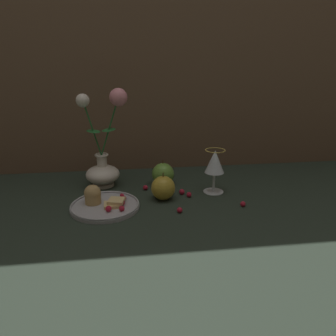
{
  "coord_description": "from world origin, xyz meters",
  "views": [
    {
      "loc": [
        -0.12,
        -1.01,
        0.44
      ],
      "look_at": [
        0.01,
        -0.01,
        0.1
      ],
      "focal_mm": 35.0,
      "sensor_mm": 36.0,
      "label": 1
    }
  ],
  "objects": [
    {
      "name": "berry_front_center",
      "position": [
        -0.06,
        0.06,
        0.01
      ],
      "size": [
        0.02,
        0.02,
        0.02
      ],
      "primitive_type": "sphere",
      "color": "#AD192D",
      "rests_on": "ground_plane"
    },
    {
      "name": "berry_under_candlestick",
      "position": [
        0.08,
        -0.03,
        0.01
      ],
      "size": [
        0.02,
        0.02,
        0.02
      ],
      "primitive_type": "sphere",
      "color": "#AD192D",
      "rests_on": "ground_plane"
    },
    {
      "name": "ground_plane",
      "position": [
        0.0,
        0.0,
        0.0
      ],
      "size": [
        2.4,
        2.4,
        0.0
      ],
      "primitive_type": "plane",
      "color": "#232D23",
      "rests_on": "ground"
    },
    {
      "name": "berry_by_glass_stem",
      "position": [
        0.03,
        -0.14,
        0.01
      ],
      "size": [
        0.02,
        0.02,
        0.02
      ],
      "primitive_type": "sphere",
      "color": "#AD192D",
      "rests_on": "ground_plane"
    },
    {
      "name": "wall_back",
      "position": [
        0.0,
        0.31,
        0.6
      ],
      "size": [
        2.4,
        0.04,
        1.2
      ],
      "primitive_type": "cube",
      "color": "brown",
      "rests_on": "ground_plane"
    },
    {
      "name": "wine_glass",
      "position": [
        0.17,
        0.01,
        0.1
      ],
      "size": [
        0.07,
        0.07,
        0.15
      ],
      "color": "silver",
      "rests_on": "ground_plane"
    },
    {
      "name": "apple_near_glass",
      "position": [
        0.01,
        0.1,
        0.04
      ],
      "size": [
        0.08,
        0.08,
        0.09
      ],
      "color": "#669938",
      "rests_on": "ground_plane"
    },
    {
      "name": "plate_with_pastries",
      "position": [
        -0.2,
        -0.07,
        0.02
      ],
      "size": [
        0.21,
        0.21,
        0.07
      ],
      "color": "#A3A3A8",
      "rests_on": "ground_plane"
    },
    {
      "name": "berry_far_right",
      "position": [
        0.06,
        0.0,
        0.01
      ],
      "size": [
        0.02,
        0.02,
        0.02
      ],
      "primitive_type": "sphere",
      "color": "#AD192D",
      "rests_on": "ground_plane"
    },
    {
      "name": "berry_near_plate",
      "position": [
        0.23,
        -0.12,
        0.01
      ],
      "size": [
        0.02,
        0.02,
        0.02
      ],
      "primitive_type": "sphere",
      "color": "#AD192D",
      "rests_on": "ground_plane"
    },
    {
      "name": "vase",
      "position": [
        -0.2,
        0.11,
        0.11
      ],
      "size": [
        0.17,
        0.12,
        0.35
      ],
      "color": "silver",
      "rests_on": "ground_plane"
    },
    {
      "name": "apple_beside_vase",
      "position": [
        -0.01,
        -0.03,
        0.04
      ],
      "size": [
        0.08,
        0.08,
        0.09
      ],
      "color": "#B2932D",
      "rests_on": "ground_plane"
    }
  ]
}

